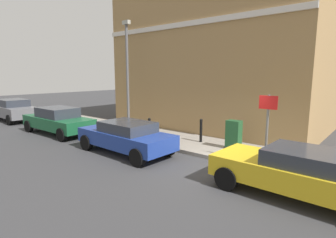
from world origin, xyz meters
TOP-DOWN VIEW (x-y plane):
  - ground at (0.00, 0.00)m, footprint 80.00×80.00m
  - sidewalk at (1.86, 6.00)m, footprint 2.69×30.00m
  - corner_building at (7.17, 3.61)m, footprint 8.05×11.21m
  - car_yellow at (-0.65, -2.79)m, footprint 1.90×4.47m
  - car_blue at (-0.87, 3.60)m, footprint 1.84×4.21m
  - car_green at (-0.81, 9.01)m, footprint 1.87×4.49m
  - car_grey at (-0.70, 15.27)m, footprint 1.89×4.48m
  - utility_cabinet at (1.96, 0.39)m, footprint 0.46×0.61m
  - bollard_near_cabinet at (2.06, 1.99)m, footprint 0.14×0.14m
  - bollard_far_kerb at (0.76, 3.87)m, footprint 0.14×0.14m
  - street_sign at (0.99, -1.25)m, footprint 0.08×0.60m
  - lamppost at (2.09, 6.75)m, footprint 0.20×0.44m

SIDE VIEW (x-z plane):
  - ground at x=0.00m, z-range 0.00..0.00m
  - sidewalk at x=1.86m, z-range 0.00..0.15m
  - car_yellow at x=-0.65m, z-range 0.04..1.31m
  - utility_cabinet at x=1.96m, z-range 0.11..1.26m
  - car_blue at x=-0.87m, z-range 0.05..1.33m
  - bollard_near_cabinet at x=2.06m, z-range 0.19..1.22m
  - bollard_far_kerb at x=0.76m, z-range 0.19..1.22m
  - car_green at x=-0.81m, z-range 0.03..1.42m
  - car_grey at x=-0.70m, z-range 0.03..1.49m
  - street_sign at x=0.99m, z-range 0.51..2.81m
  - lamppost at x=2.09m, z-range 0.44..6.16m
  - corner_building at x=7.17m, z-range 0.00..9.35m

